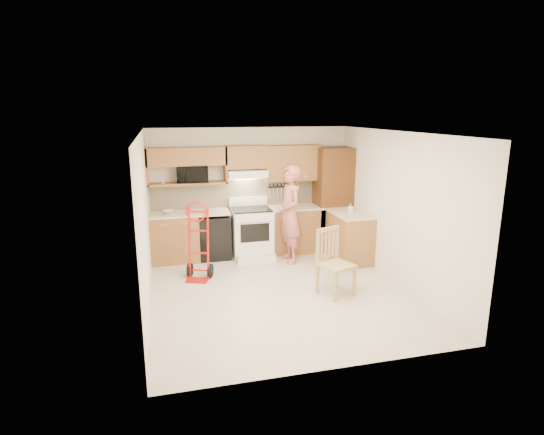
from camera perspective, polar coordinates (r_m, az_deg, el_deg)
name	(u,v)px	position (r m, az deg, el deg)	size (l,w,h in m)	color
floor	(280,292)	(7.15, 1.01, -9.61)	(4.00, 4.50, 0.02)	beige
ceiling	(280,132)	(6.57, 1.10, 11.01)	(4.00, 4.50, 0.02)	white
wall_back	(250,190)	(8.90, -2.81, 3.54)	(4.00, 0.02, 2.50)	#F0E5CA
wall_front	(337,264)	(4.70, 8.42, -5.96)	(4.00, 0.02, 2.50)	#F0E5CA
wall_left	(144,224)	(6.53, -16.22, -0.76)	(0.02, 4.50, 2.50)	#F0E5CA
wall_right	(398,208)	(7.53, 15.98, 1.13)	(0.02, 4.50, 2.50)	#F0E5CA
backsplash	(251,193)	(8.89, -2.78, 3.19)	(3.92, 0.03, 0.55)	beige
lower_cab_left	(175,238)	(8.61, -12.49, -2.59)	(0.90, 0.60, 0.90)	#A96C37
dishwasher	(214,236)	(8.67, -7.53, -2.45)	(0.60, 0.60, 0.85)	black
lower_cab_right	(294,230)	(8.99, 2.84, -1.59)	(1.14, 0.60, 0.90)	#A96C37
countertop_left	(189,213)	(8.51, -10.64, 0.57)	(1.50, 0.63, 0.04)	beige
countertop_right	(294,207)	(8.88, 2.87, 1.33)	(1.14, 0.63, 0.04)	beige
cab_return_right	(349,237)	(8.57, 9.99, -2.56)	(0.60, 1.00, 0.90)	#A96C37
countertop_return	(350,214)	(8.45, 10.13, 0.50)	(0.63, 1.00, 0.04)	beige
pantry_tall	(332,199)	(9.12, 7.81, 2.39)	(0.70, 0.60, 2.10)	brown
upper_cab_left	(186,156)	(8.47, -11.02, 7.77)	(1.50, 0.33, 0.34)	#A96C37
upper_shelf_mw	(188,183)	(8.54, -10.86, 4.37)	(1.50, 0.33, 0.04)	#A96C37
upper_cab_center	(246,157)	(8.62, -3.42, 7.82)	(0.76, 0.33, 0.44)	#A96C37
upper_cab_right	(293,163)	(8.86, 2.68, 7.08)	(1.14, 0.33, 0.70)	#A96C37
range_hood	(247,173)	(8.59, -3.31, 5.72)	(0.76, 0.46, 0.14)	white
knife_strip	(277,190)	(8.98, 0.70, 3.57)	(0.40, 0.05, 0.29)	black
microwave	(193,174)	(8.52, -10.22, 5.60)	(0.58, 0.39, 0.32)	black
range	(252,229)	(8.61, -2.60, -1.46)	(0.77, 1.02, 1.14)	white
person	(290,214)	(8.24, 2.33, 0.39)	(0.67, 0.44, 1.85)	#B96257
hand_truck	(197,245)	(7.54, -9.63, -3.51)	(0.48, 0.44, 1.23)	red
dining_chair	(336,263)	(6.92, 8.33, -5.82)	(0.47, 0.51, 1.05)	tan
soap_bottle	(350,208)	(8.45, 10.10, 1.24)	(0.08, 0.08, 0.17)	white
bowl	(169,212)	(8.48, -13.17, 0.74)	(0.23, 0.23, 0.06)	white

